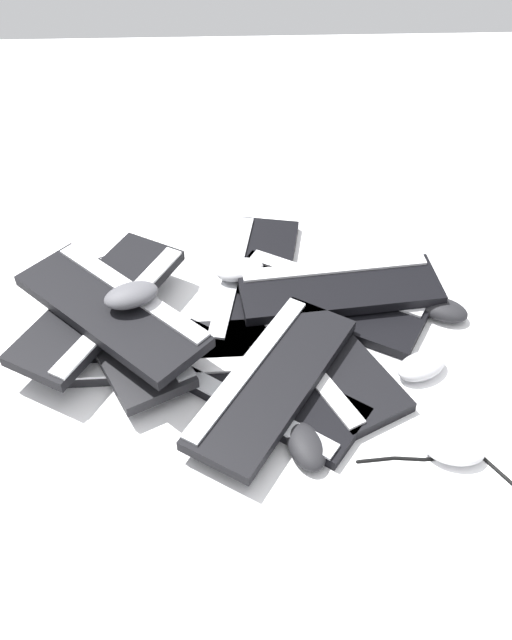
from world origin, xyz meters
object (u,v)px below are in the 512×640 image
(mouse_0, at_px, (131,295))
(mouse_5, at_px, (240,270))
(keyboard_1, at_px, (255,389))
(keyboard_3, at_px, (325,301))
(keyboard_0, at_px, (163,353))
(keyboard_2, at_px, (320,349))
(mouse_2, at_px, (421,366))
(mouse_1, at_px, (443,309))
(keyboard_7, at_px, (112,309))
(keyboard_9, at_px, (272,380))
(keyboard_8, at_px, (340,287))
(keyboard_5, at_px, (122,326))
(mouse_3, at_px, (306,446))
(mouse_4, at_px, (454,450))
(keyboard_4, at_px, (255,280))
(keyboard_6, at_px, (100,304))

(mouse_0, distance_m, mouse_5, 0.29)
(keyboard_1, bearing_deg, keyboard_3, -123.37)
(keyboard_0, xyz_separation_m, keyboard_2, (-0.33, -0.00, 0.00))
(keyboard_1, distance_m, keyboard_2, 0.17)
(mouse_2, bearing_deg, mouse_1, 37.85)
(keyboard_0, relative_size, mouse_0, 4.03)
(mouse_1, relative_size, mouse_5, 1.00)
(keyboard_7, bearing_deg, keyboard_0, 156.62)
(keyboard_3, bearing_deg, keyboard_9, 62.44)
(keyboard_0, height_order, keyboard_8, keyboard_8)
(keyboard_0, xyz_separation_m, keyboard_8, (-0.38, -0.16, 0.03))
(keyboard_9, relative_size, mouse_2, 4.11)
(keyboard_2, relative_size, mouse_2, 4.18)
(keyboard_8, bearing_deg, mouse_1, 166.55)
(keyboard_1, relative_size, keyboard_8, 0.98)
(keyboard_5, xyz_separation_m, keyboard_9, (-0.31, 0.16, 0.00))
(keyboard_5, distance_m, mouse_2, 0.62)
(keyboard_2, bearing_deg, keyboard_5, -7.37)
(keyboard_2, relative_size, mouse_0, 4.18)
(keyboard_0, height_order, mouse_3, mouse_3)
(keyboard_7, bearing_deg, mouse_1, -175.01)
(keyboard_0, height_order, keyboard_1, same)
(mouse_4, bearing_deg, keyboard_2, -38.15)
(mouse_1, xyz_separation_m, mouse_5, (0.44, -0.11, 0.03))
(keyboard_3, bearing_deg, mouse_2, 130.44)
(keyboard_1, height_order, keyboard_3, same)
(mouse_4, bearing_deg, keyboard_7, -13.28)
(keyboard_2, xyz_separation_m, keyboard_9, (0.11, 0.11, 0.03))
(mouse_0, xyz_separation_m, mouse_4, (-0.60, 0.31, -0.12))
(keyboard_4, relative_size, keyboard_5, 1.00)
(keyboard_6, bearing_deg, mouse_0, 149.12)
(keyboard_9, distance_m, mouse_4, 0.36)
(mouse_1, height_order, mouse_3, same)
(keyboard_5, xyz_separation_m, keyboard_7, (0.01, 0.01, 0.06))
(keyboard_4, relative_size, mouse_3, 4.18)
(keyboard_9, distance_m, mouse_0, 0.33)
(keyboard_9, bearing_deg, keyboard_4, -86.39)
(keyboard_1, bearing_deg, mouse_3, 121.31)
(keyboard_9, bearing_deg, mouse_1, -151.47)
(keyboard_1, xyz_separation_m, mouse_1, (-0.42, -0.21, 0.01))
(keyboard_1, bearing_deg, keyboard_8, -127.08)
(keyboard_2, relative_size, mouse_1, 4.18)
(mouse_0, distance_m, mouse_4, 0.68)
(mouse_4, height_order, mouse_5, mouse_5)
(keyboard_1, distance_m, mouse_0, 0.31)
(keyboard_2, xyz_separation_m, keyboard_8, (-0.06, -0.16, 0.03))
(keyboard_5, bearing_deg, keyboard_7, 47.95)
(keyboard_7, distance_m, mouse_0, 0.06)
(mouse_3, bearing_deg, keyboard_4, -6.84)
(keyboard_7, distance_m, mouse_5, 0.32)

